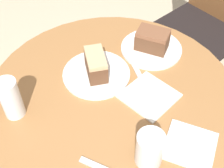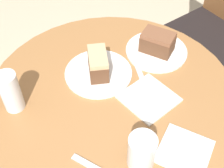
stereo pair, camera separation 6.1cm
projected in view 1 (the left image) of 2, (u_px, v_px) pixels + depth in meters
table at (112, 124)px, 1.21m from camera, size 0.87×0.87×0.71m
chair at (202, 26)px, 1.68m from camera, size 0.50×0.53×0.91m
plate_near at (96, 74)px, 1.12m from camera, size 0.24×0.24×0.01m
plate_far at (151, 49)px, 1.21m from camera, size 0.24×0.24×0.01m
cake_slice_near at (96, 65)px, 1.08m from camera, size 0.13×0.13×0.08m
cake_slice_far at (152, 40)px, 1.18m from camera, size 0.14×0.11×0.08m
glass_lemonade at (150, 150)px, 0.86m from camera, size 0.08×0.08×0.11m
glass_water at (11, 100)px, 0.96m from camera, size 0.06×0.06×0.14m
napkin_stack at (149, 96)px, 1.05m from camera, size 0.18×0.18×0.01m
fork at (133, 62)px, 1.16m from camera, size 0.16×0.12×0.00m
napkin_side at (190, 146)px, 0.92m from camera, size 0.18×0.18×0.01m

